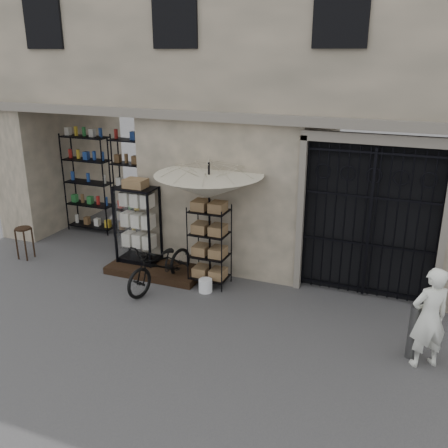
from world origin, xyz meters
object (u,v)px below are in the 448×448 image
at_px(steel_bollard, 413,332).
at_px(bicycle, 162,287).
at_px(white_bucket, 205,286).
at_px(wooden_stool, 25,242).
at_px(market_umbrella, 209,180).
at_px(wire_rack, 210,247).
at_px(display_cabinet, 138,229).
at_px(shopkeeper, 422,364).

bearing_deg(steel_bollard, bicycle, 171.39).
height_order(white_bucket, wooden_stool, wooden_stool).
distance_m(market_umbrella, steel_bollard, 4.40).
bearing_deg(wire_rack, steel_bollard, -15.53).
xyz_separation_m(display_cabinet, market_umbrella, (1.70, -0.12, 1.24)).
height_order(display_cabinet, bicycle, display_cabinet).
xyz_separation_m(display_cabinet, white_bucket, (1.78, -0.54, -0.75)).
relative_size(display_cabinet, wooden_stool, 2.43).
distance_m(white_bucket, shopkeeper, 4.08).
relative_size(bicycle, shopkeeper, 1.14).
xyz_separation_m(wire_rack, bicycle, (-0.83, -0.47, -0.80)).
bearing_deg(wire_rack, wooden_stool, -174.03).
bearing_deg(display_cabinet, wooden_stool, -169.64).
bearing_deg(white_bucket, market_umbrella, 101.59).
relative_size(display_cabinet, bicycle, 0.98).
relative_size(display_cabinet, wire_rack, 1.07).
relative_size(market_umbrella, shopkeeper, 1.88).
height_order(bicycle, shopkeeper, bicycle).
height_order(display_cabinet, wooden_stool, display_cabinet).
bearing_deg(shopkeeper, display_cabinet, -46.31).
distance_m(wire_rack, steel_bollard, 4.03).
bearing_deg(bicycle, display_cabinet, 156.39).
bearing_deg(display_cabinet, white_bucket, -17.81).
bearing_deg(display_cabinet, steel_bollard, -14.84).
bearing_deg(white_bucket, bicycle, -171.91).
distance_m(display_cabinet, wooden_stool, 2.72).
distance_m(wire_rack, wooden_stool, 4.39).
bearing_deg(bicycle, wooden_stool, -169.12).
height_order(white_bucket, bicycle, bicycle).
xyz_separation_m(wooden_stool, shopkeeper, (8.37, -0.98, -0.38)).
relative_size(market_umbrella, white_bucket, 11.12).
xyz_separation_m(bicycle, shopkeeper, (4.85, -0.84, 0.00)).
distance_m(market_umbrella, bicycle, 2.33).
bearing_deg(shopkeeper, market_umbrella, -50.49).
bearing_deg(steel_bollard, white_bucket, 167.56).
relative_size(display_cabinet, market_umbrella, 0.60).
xyz_separation_m(wire_rack, wooden_stool, (-4.35, -0.33, -0.42)).
xyz_separation_m(wire_rack, white_bucket, (0.06, -0.35, -0.67)).
distance_m(bicycle, steel_bollard, 4.74).
height_order(display_cabinet, white_bucket, display_cabinet).
height_order(wooden_stool, steel_bollard, steel_bollard).
xyz_separation_m(market_umbrella, steel_bollard, (3.87, -1.25, -1.69)).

